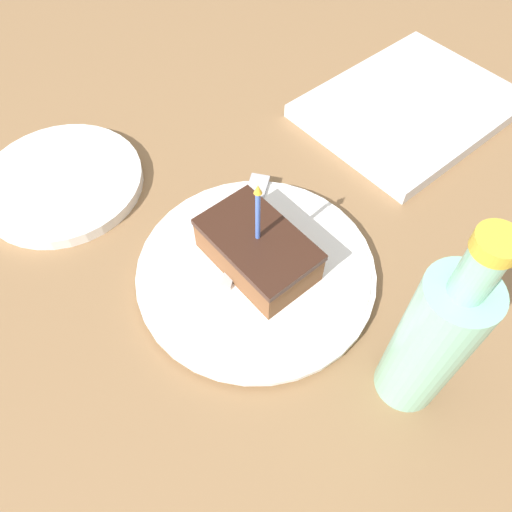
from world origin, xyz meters
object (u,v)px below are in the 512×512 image
object	(u,v)px
side_plate	(62,182)
bottle	(432,340)
plate	(256,271)
fork	(247,219)
cake_slice	(258,250)
marble_board	(410,107)

from	to	relation	value
side_plate	bottle	bearing A→B (deg)	106.16
side_plate	plate	bearing A→B (deg)	110.80
fork	cake_slice	bearing A→B (deg)	61.35
plate	fork	world-z (taller)	fork
plate	cake_slice	bearing A→B (deg)	-142.76
plate	cake_slice	world-z (taller)	cake_slice
cake_slice	fork	bearing A→B (deg)	-118.65
plate	bottle	size ratio (longest dim) A/B	1.12
fork	marble_board	xyz separation A→B (m)	(-0.32, -0.01, -0.01)
cake_slice	bottle	world-z (taller)	bottle
bottle	fork	bearing A→B (deg)	-91.07
cake_slice	marble_board	bearing A→B (deg)	-168.89
side_plate	marble_board	distance (m)	0.50
cake_slice	fork	xyz separation A→B (m)	(-0.03, -0.05, -0.02)
plate	marble_board	distance (m)	0.37
plate	marble_board	world-z (taller)	marble_board
marble_board	cake_slice	bearing A→B (deg)	11.11
bottle	marble_board	size ratio (longest dim) A/B	0.83
bottle	marble_board	world-z (taller)	bottle
plate	marble_board	xyz separation A→B (m)	(-0.36, -0.07, 0.00)
cake_slice	side_plate	size ratio (longest dim) A/B	0.63
cake_slice	fork	size ratio (longest dim) A/B	0.87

